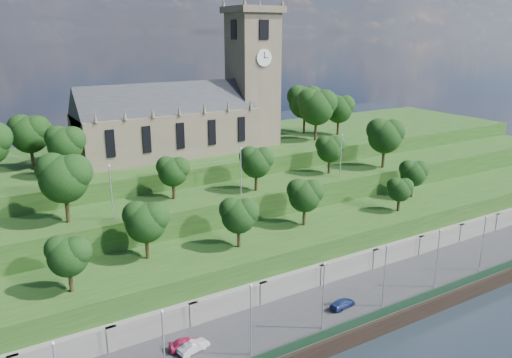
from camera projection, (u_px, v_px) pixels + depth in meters
ground at (347, 348)px, 60.06m from camera, size 320.00×320.00×0.00m
promenade at (317, 317)px, 64.72m from camera, size 160.00×12.00×2.00m
quay_wall at (348, 340)px, 59.71m from camera, size 160.00×0.50×2.20m
fence at (345, 327)px, 59.82m from camera, size 160.00×0.10×1.20m
retaining_wall at (291, 288)px, 69.20m from camera, size 160.00×2.10×5.00m
embankment_lower at (268, 261)px, 73.74m from camera, size 160.00×12.00×8.00m
embankment_upper at (232, 225)px, 82.22m from camera, size 160.00×10.00×12.00m
hilltop at (182, 184)px, 99.07m from camera, size 160.00×32.00×15.00m
church at (191, 111)px, 91.90m from camera, size 38.60×12.35×27.60m
trees_lower at (262, 205)px, 71.09m from camera, size 64.76×8.93×7.87m
trees_upper at (252, 155)px, 79.52m from camera, size 63.74×8.35×9.55m
trees_hilltop at (220, 115)px, 93.74m from camera, size 74.36×16.20×10.65m
lamp_posts_promenade at (323, 292)px, 59.15m from camera, size 60.36×0.36×8.75m
lamp_posts_upper at (241, 168)px, 76.78m from camera, size 40.36×0.36×7.73m
car_left at (187, 343)px, 56.46m from camera, size 4.29×2.33×1.39m
car_middle at (194, 346)px, 56.08m from camera, size 3.95×2.10×1.24m
car_right at (342, 303)px, 65.04m from camera, size 4.08×2.16×1.13m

